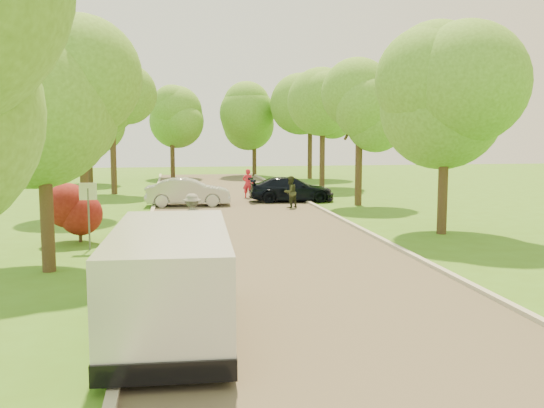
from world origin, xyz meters
TOP-DOWN VIEW (x-y plane):
  - ground at (0.00, 0.00)m, footprint 100.00×100.00m
  - road at (0.00, 8.00)m, footprint 8.00×60.00m
  - curb_left at (-4.05, 8.00)m, footprint 0.18×60.00m
  - curb_right at (4.05, 8.00)m, footprint 0.18×60.00m
  - street_sign at (-5.80, 4.00)m, footprint 0.55×0.06m
  - red_shrub at (-6.30, 5.50)m, footprint 1.70×1.70m
  - tree_l_mida at (-6.30, 1.00)m, footprint 4.71×4.60m
  - tree_l_midb at (-6.81, 12.00)m, footprint 4.30×4.20m
  - tree_l_far at (-6.39, 22.00)m, footprint 4.92×4.80m
  - tree_r_mida at (7.02, 5.00)m, footprint 5.13×5.00m
  - tree_r_midb at (6.60, 14.00)m, footprint 4.51×4.40m
  - tree_r_far at (7.23, 24.00)m, footprint 5.33×5.20m
  - tree_bg_a at (-8.78, 30.00)m, footprint 5.12×5.00m
  - tree_bg_b at (8.22, 32.00)m, footprint 5.12×5.00m
  - tree_bg_c at (-2.79, 34.00)m, footprint 4.92×4.80m
  - tree_bg_d at (4.22, 36.00)m, footprint 5.12×5.00m
  - minivan at (-3.20, -4.77)m, footprint 2.34×5.49m
  - silver_sedan at (-2.30, 15.21)m, footprint 4.41×1.79m
  - dark_sedan at (3.30, 16.19)m, footprint 4.72×2.11m
  - longboard at (-2.50, 3.83)m, footprint 0.40×0.89m
  - skateboarder at (-2.50, 3.83)m, footprint 1.18×0.82m
  - person_striped at (1.20, 18.44)m, footprint 0.70×0.56m
  - person_olive at (2.70, 13.45)m, footprint 0.99×0.94m

SIDE VIEW (x-z plane):
  - ground at x=0.00m, z-range 0.00..0.00m
  - road at x=0.00m, z-range 0.00..0.01m
  - curb_left at x=-4.05m, z-range 0.00..0.12m
  - curb_right at x=4.05m, z-range 0.00..0.12m
  - longboard at x=-2.50m, z-range 0.04..0.14m
  - dark_sedan at x=3.30m, z-range 0.00..1.35m
  - silver_sedan at x=-2.30m, z-range 0.00..1.42m
  - person_olive at x=2.70m, z-range 0.00..1.60m
  - person_striped at x=1.20m, z-range 0.00..1.67m
  - skateboarder at x=-2.50m, z-range 0.11..1.79m
  - minivan at x=-3.20m, z-range 0.06..2.07m
  - red_shrub at x=-6.30m, z-range 0.12..2.07m
  - street_sign at x=-5.80m, z-range 0.48..2.65m
  - tree_l_midb at x=-6.81m, z-range 1.28..7.89m
  - tree_r_midb at x=6.60m, z-range 1.38..8.38m
  - tree_bg_c at x=-2.79m, z-range 1.35..8.69m
  - tree_l_mida at x=-6.30m, z-range 1.48..8.87m
  - tree_bg_a at x=-8.78m, z-range 1.45..9.18m
  - tree_bg_d at x=4.22m, z-range 1.45..9.18m
  - tree_l_far at x=-6.39m, z-range 1.57..9.36m
  - tree_r_mida at x=7.02m, z-range 1.56..9.51m
  - tree_bg_b at x=8.22m, z-range 1.56..9.51m
  - tree_r_far at x=7.23m, z-range 1.66..10.00m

